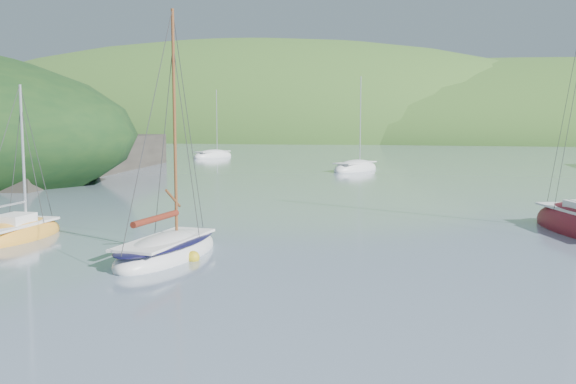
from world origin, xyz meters
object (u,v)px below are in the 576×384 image
(distant_sloop_a, at_px, (356,169))
(distant_sloop_c, at_px, (213,156))
(daysailer_white, at_px, (167,251))
(sailboat_yellow, at_px, (17,235))

(distant_sloop_a, height_order, distant_sloop_c, distant_sloop_a)
(distant_sloop_c, bearing_deg, daysailer_white, -48.92)
(daysailer_white, distance_m, distant_sloop_a, 43.61)
(distant_sloop_c, bearing_deg, sailboat_yellow, -55.38)
(daysailer_white, xyz_separation_m, distant_sloop_a, (-0.37, 43.61, -0.05))
(sailboat_yellow, xyz_separation_m, distant_sloop_c, (-15.67, 60.03, 0.00))
(daysailer_white, height_order, sailboat_yellow, daysailer_white)
(distant_sloop_a, bearing_deg, daysailer_white, -69.61)
(sailboat_yellow, distance_m, distant_sloop_c, 62.04)
(daysailer_white, bearing_deg, distant_sloop_a, 92.69)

